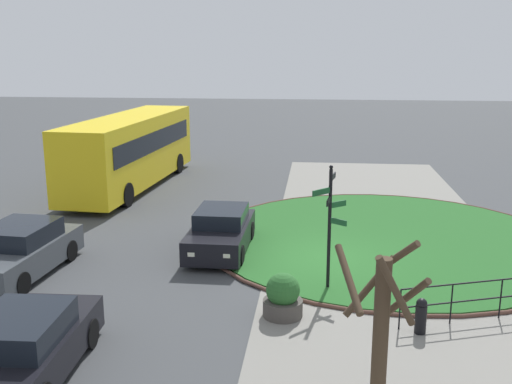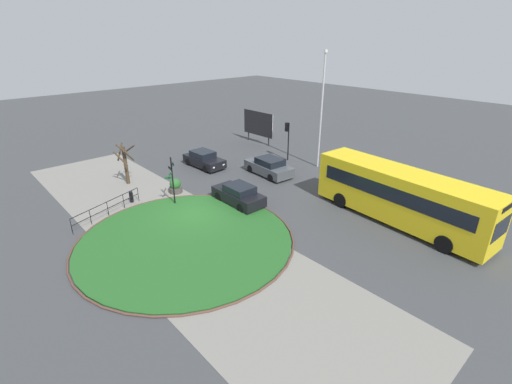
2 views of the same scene
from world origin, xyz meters
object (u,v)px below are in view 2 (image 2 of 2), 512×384
signpost_directional (172,177)px  street_tree_bare (125,162)px  planter_near_signpost (175,186)px  car_far_lane (239,195)px  traffic_light_near (287,133)px  bus_yellow (400,195)px  car_near_lane (204,159)px  billboard_left (258,124)px  bollard_foreground (131,196)px  lamppost_tall (322,108)px  car_trailing (269,167)px

signpost_directional → street_tree_bare: signpost_directional is taller
planter_near_signpost → street_tree_bare: (-3.96, -1.85, 1.31)m
car_far_lane → traffic_light_near: size_ratio=1.15×
bus_yellow → traffic_light_near: traffic_light_near is taller
bus_yellow → car_near_lane: bearing=-165.3°
billboard_left → street_tree_bare: 15.31m
bollard_foreground → car_near_lane: 8.36m
bus_yellow → traffic_light_near: bearing=168.2°
street_tree_bare → lamppost_tall: bearing=62.3°
signpost_directional → planter_near_signpost: bearing=147.0°
bus_yellow → car_trailing: size_ratio=2.51×
bus_yellow → planter_near_signpost: bearing=-145.0°
car_near_lane → car_far_lane: (7.80, -2.54, -0.00)m
bollard_foreground → bus_yellow: bus_yellow is taller
traffic_light_near → car_trailing: bearing=102.6°
car_trailing → planter_near_signpost: bearing=79.6°
traffic_light_near → billboard_left: size_ratio=0.82×
street_tree_bare → bollard_foreground: bearing=-20.7°
car_near_lane → car_far_lane: 8.20m
bus_yellow → street_tree_bare: 19.61m
bollard_foreground → street_tree_bare: 3.87m
car_trailing → street_tree_bare: 11.20m
traffic_light_near → street_tree_bare: (-4.24, -13.34, -0.74)m
signpost_directional → bus_yellow: size_ratio=0.31×
car_near_lane → lamppost_tall: size_ratio=0.43×
bus_yellow → car_near_lane: size_ratio=2.69×
car_far_lane → car_trailing: car_trailing is taller
bollard_foreground → billboard_left: billboard_left is taller
bollard_foreground → planter_near_signpost: size_ratio=0.78×
car_far_lane → car_trailing: bearing=-63.7°
bollard_foreground → planter_near_signpost: (0.57, 3.13, 0.05)m
bollard_foreground → signpost_directional: bearing=41.7°
bus_yellow → lamppost_tall: lamppost_tall is taller
car_near_lane → planter_near_signpost: car_near_lane is taller
signpost_directional → lamppost_tall: bearing=82.8°
lamppost_tall → street_tree_bare: lamppost_tall is taller
bollard_foreground → lamppost_tall: size_ratio=0.09×
car_near_lane → bus_yellow: bearing=8.5°
signpost_directional → bollard_foreground: (-2.27, -2.03, -1.55)m
signpost_directional → traffic_light_near: size_ratio=0.98×
planter_near_signpost → car_trailing: bearing=75.6°
street_tree_bare → billboard_left: bearing=96.2°
traffic_light_near → planter_near_signpost: (-0.28, -11.49, -2.05)m
planter_near_signpost → bollard_foreground: bearing=-100.3°
bus_yellow → billboard_left: (-18.72, 5.55, 0.29)m
car_far_lane → planter_near_signpost: size_ratio=3.63×
signpost_directional → bollard_foreground: 3.42m
bus_yellow → billboard_left: billboard_left is taller
lamppost_tall → car_trailing: bearing=-107.4°
traffic_light_near → car_far_lane: bearing=103.9°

